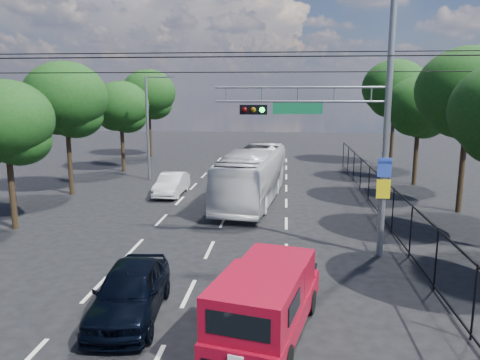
# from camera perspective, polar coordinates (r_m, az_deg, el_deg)

# --- Properties ---
(lane_markings) EXTENTS (6.12, 38.00, 0.01)m
(lane_markings) POSITION_cam_1_polar(r_m,az_deg,el_deg) (24.23, -1.46, -3.78)
(lane_markings) COLOR beige
(lane_markings) RESTS_ON ground
(signal_mast) EXTENTS (6.43, 0.39, 9.50)m
(signal_mast) POSITION_cam_1_polar(r_m,az_deg,el_deg) (17.44, 13.59, 7.61)
(signal_mast) COLOR slate
(signal_mast) RESTS_ON ground
(streetlight_left) EXTENTS (2.09, 0.22, 7.08)m
(streetlight_left) POSITION_cam_1_polar(r_m,az_deg,el_deg) (32.66, -10.92, 6.85)
(streetlight_left) COLOR slate
(streetlight_left) RESTS_ON ground
(utility_wires) EXTENTS (22.00, 5.04, 0.74)m
(utility_wires) POSITION_cam_1_polar(r_m,az_deg,el_deg) (18.35, -3.60, 14.26)
(utility_wires) COLOR black
(utility_wires) RESTS_ON ground
(fence_right) EXTENTS (0.06, 34.03, 2.00)m
(fence_right) POSITION_cam_1_polar(r_m,az_deg,el_deg) (22.54, 17.50, -2.73)
(fence_right) COLOR black
(fence_right) RESTS_ON ground
(tree_right_c) EXTENTS (5.10, 5.10, 8.29)m
(tree_right_c) POSITION_cam_1_polar(r_m,az_deg,el_deg) (25.88, 26.09, 8.90)
(tree_right_c) COLOR black
(tree_right_c) RESTS_ON ground
(tree_right_d) EXTENTS (4.32, 4.32, 7.02)m
(tree_right_d) POSITION_cam_1_polar(r_m,az_deg,el_deg) (32.45, 21.00, 7.92)
(tree_right_d) COLOR black
(tree_right_d) RESTS_ON ground
(tree_right_e) EXTENTS (5.28, 5.28, 8.58)m
(tree_right_e) POSITION_cam_1_polar(r_m,az_deg,el_deg) (40.24, 18.38, 10.08)
(tree_right_e) COLOR black
(tree_right_e) RESTS_ON ground
(tree_left_b) EXTENTS (4.08, 4.08, 6.63)m
(tree_left_b) POSITION_cam_1_polar(r_m,az_deg,el_deg) (22.80, -26.56, 5.82)
(tree_left_b) COLOR black
(tree_left_b) RESTS_ON ground
(tree_left_c) EXTENTS (4.80, 4.80, 7.80)m
(tree_left_c) POSITION_cam_1_polar(r_m,az_deg,el_deg) (29.18, -20.42, 8.76)
(tree_left_c) COLOR black
(tree_left_c) RESTS_ON ground
(tree_left_d) EXTENTS (4.20, 4.20, 6.83)m
(tree_left_d) POSITION_cam_1_polar(r_m,az_deg,el_deg) (36.44, -14.28, 8.34)
(tree_left_d) COLOR black
(tree_left_d) RESTS_ON ground
(tree_left_e) EXTENTS (4.92, 4.92, 7.99)m
(tree_left_e) POSITION_cam_1_polar(r_m,az_deg,el_deg) (44.08, -11.04, 9.93)
(tree_left_e) COLOR black
(tree_left_e) RESTS_ON ground
(red_pickup) EXTENTS (2.90, 5.34, 1.89)m
(red_pickup) POSITION_cam_1_polar(r_m,az_deg,el_deg) (12.11, 3.24, -14.30)
(red_pickup) COLOR black
(red_pickup) RESTS_ON ground
(navy_hatchback) EXTENTS (2.13, 4.49, 1.48)m
(navy_hatchback) POSITION_cam_1_polar(r_m,az_deg,el_deg) (13.51, -13.26, -13.05)
(navy_hatchback) COLOR black
(navy_hatchback) RESTS_ON ground
(white_bus) EXTENTS (3.58, 10.64, 2.91)m
(white_bus) POSITION_cam_1_polar(r_m,az_deg,el_deg) (26.06, 1.55, 0.53)
(white_bus) COLOR silver
(white_bus) RESTS_ON ground
(white_van) EXTENTS (1.44, 3.96, 1.30)m
(white_van) POSITION_cam_1_polar(r_m,az_deg,el_deg) (28.08, -8.33, -0.50)
(white_van) COLOR silver
(white_van) RESTS_ON ground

